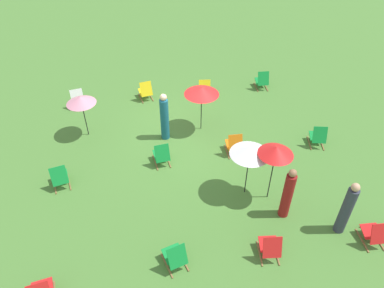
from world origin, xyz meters
The scene contains 19 objects.
ground_plane centered at (0.00, 0.00, 0.00)m, with size 40.00×40.00×0.00m, color #477A33.
deckchair_0 centered at (1.10, -2.76, 0.37)m, with size 0.58×0.82×0.83m.
deckchair_1 centered at (3.86, -2.78, 0.37)m, with size 0.59×0.83×0.83m.
deckchair_2 centered at (-3.97, -2.51, 0.37)m, with size 0.55×0.81×0.83m.
deckchair_3 centered at (-1.44, 1.39, 0.37)m, with size 0.53×0.79×0.83m.
deckchair_4 centered at (-1.34, -2.38, 0.37)m, with size 0.59×0.83×0.83m.
deckchair_5 centered at (-3.94, 5.73, 0.37)m, with size 0.56×0.81×0.83m.
deckchair_6 centered at (1.34, 5.24, 0.37)m, with size 0.63×0.85×0.83m.
deckchair_7 centered at (1.07, 1.36, 0.37)m, with size 0.53×0.79×0.83m.
deckchair_9 centered at (-1.08, 5.50, 0.37)m, with size 0.60×0.83×0.83m.
deckchair_10 centered at (4.31, 1.70, 0.37)m, with size 0.60×0.83×0.83m.
deckchair_11 centered at (-4.46, 1.62, 0.37)m, with size 0.67×0.86×0.83m.
umbrella_0 centered at (-0.67, -0.22, 1.65)m, with size 1.25×1.25×1.78m.
umbrella_1 centered at (-1.21, 3.23, 1.69)m, with size 1.15×1.15×1.83m.
umbrella_2 centered at (3.49, -0.78, 1.50)m, with size 1.03×1.03×1.63m.
umbrella_3 centered at (-1.82, 3.58, 1.86)m, with size 0.99×0.99×2.00m.
person_0 centered at (-3.29, 5.16, 0.87)m, with size 0.37×0.37×1.81m.
person_1 centered at (-2.01, 4.31, 0.85)m, with size 0.38×0.38×1.77m.
person_2 centered at (0.73, 0.02, 0.89)m, with size 0.38×0.38×1.84m.
Camera 1 is at (2.06, 10.35, 8.28)m, focal length 33.81 mm.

